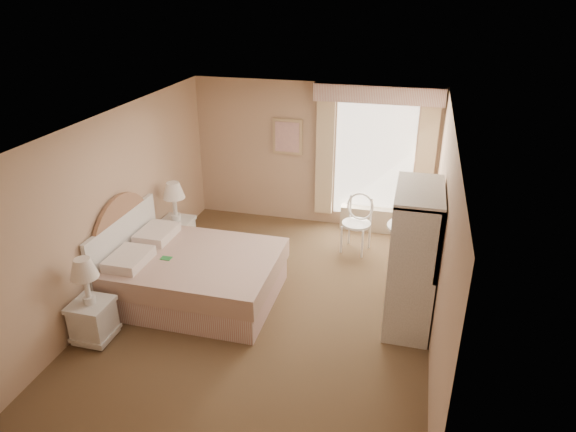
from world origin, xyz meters
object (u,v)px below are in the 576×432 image
(bed, at_px, (189,273))
(cafe_chair, at_px, (358,218))
(nightstand_near, at_px, (91,311))
(nightstand_far, at_px, (177,226))
(armoire, at_px, (412,269))
(round_table, at_px, (409,240))

(bed, bearing_deg, cafe_chair, 43.74)
(nightstand_near, relative_size, nightstand_far, 0.94)
(nightstand_far, relative_size, cafe_chair, 1.24)
(nightstand_far, distance_m, armoire, 3.80)
(bed, bearing_deg, nightstand_near, -121.99)
(bed, distance_m, nightstand_far, 1.37)
(bed, relative_size, armoire, 1.19)
(bed, height_order, nightstand_far, bed)
(round_table, xyz_separation_m, armoire, (0.06, -1.32, 0.27))
(nightstand_far, bearing_deg, armoire, -15.04)
(round_table, distance_m, armoire, 1.35)
(bed, distance_m, armoire, 2.96)
(round_table, bearing_deg, nightstand_far, -174.57)
(round_table, distance_m, cafe_chair, 0.94)
(cafe_chair, bearing_deg, nightstand_far, -151.53)
(round_table, bearing_deg, cafe_chair, 151.08)
(nightstand_near, distance_m, round_table, 4.47)
(cafe_chair, height_order, armoire, armoire)
(bed, xyz_separation_m, nightstand_far, (-0.72, 1.16, 0.08))
(round_table, relative_size, armoire, 0.40)
(bed, height_order, cafe_chair, bed)
(nightstand_far, bearing_deg, round_table, 5.43)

